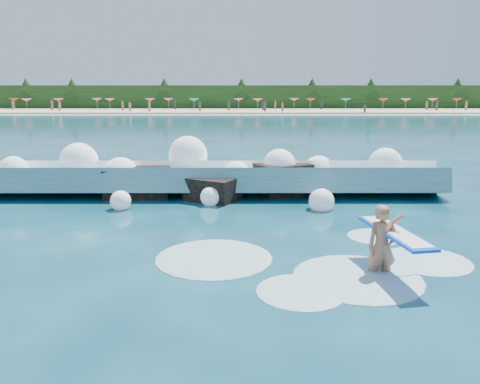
{
  "coord_description": "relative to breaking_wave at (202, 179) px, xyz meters",
  "views": [
    {
      "loc": [
        1.47,
        -11.17,
        4.08
      ],
      "look_at": [
        1.5,
        2.0,
        1.2
      ],
      "focal_mm": 35.0,
      "sensor_mm": 36.0,
      "label": 1
    }
  ],
  "objects": [
    {
      "name": "ground",
      "position": [
        0.01,
        -7.35,
        -0.57
      ],
      "size": [
        200.0,
        200.0,
        0.0
      ],
      "primitive_type": "plane",
      "color": "#072838",
      "rests_on": "ground"
    },
    {
      "name": "beach",
      "position": [
        0.01,
        70.65,
        -0.37
      ],
      "size": [
        140.0,
        20.0,
        0.4
      ],
      "primitive_type": "cube",
      "color": "tan",
      "rests_on": "ground"
    },
    {
      "name": "wet_band",
      "position": [
        0.01,
        59.65,
        -0.53
      ],
      "size": [
        140.0,
        5.0,
        0.08
      ],
      "primitive_type": "cube",
      "color": "silver",
      "rests_on": "ground"
    },
    {
      "name": "treeline",
      "position": [
        0.01,
        80.65,
        1.93
      ],
      "size": [
        140.0,
        4.0,
        5.0
      ],
      "primitive_type": "cube",
      "color": "black",
      "rests_on": "ground"
    },
    {
      "name": "breaking_wave",
      "position": [
        0.0,
        0.0,
        0.0
      ],
      "size": [
        18.85,
        2.9,
        1.62
      ],
      "color": "teal",
      "rests_on": "ground"
    },
    {
      "name": "rock_cluster",
      "position": [
        0.13,
        -0.46,
        -0.12
      ],
      "size": [
        8.24,
        3.44,
        1.42
      ],
      "color": "black",
      "rests_on": "ground"
    },
    {
      "name": "surfer_with_board",
      "position": [
        4.76,
        -8.55,
        0.14
      ],
      "size": [
        1.16,
        3.05,
        1.92
      ],
      "color": "#A76D4E",
      "rests_on": "ground"
    },
    {
      "name": "wave_spray",
      "position": [
        -0.12,
        -0.06,
        0.49
      ],
      "size": [
        15.76,
        4.66,
        2.39
      ],
      "color": "white",
      "rests_on": "ground"
    },
    {
      "name": "surf_foam",
      "position": [
        3.44,
        -8.17,
        -0.57
      ],
      "size": [
        9.37,
        5.44,
        0.15
      ],
      "color": "silver",
      "rests_on": "ground"
    },
    {
      "name": "beach_umbrellas",
      "position": [
        0.08,
        72.52,
        1.68
      ],
      "size": [
        111.93,
        6.87,
        0.5
      ],
      "color": "red",
      "rests_on": "ground"
    },
    {
      "name": "beachgoers",
      "position": [
        13.37,
        69.63,
        0.56
      ],
      "size": [
        102.87,
        13.09,
        1.93
      ],
      "color": "#3F332D",
      "rests_on": "ground"
    }
  ]
}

